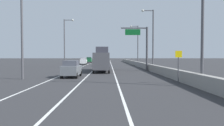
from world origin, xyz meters
name	(u,v)px	position (x,y,z in m)	size (l,w,h in m)	color
ground_plane	(106,64)	(0.00, 64.00, 0.00)	(320.00, 320.00, 0.00)	#2D2D30
lane_stripe_left	(86,65)	(-5.50, 55.00, 0.00)	(0.16, 130.00, 0.00)	silver
lane_stripe_center	(99,65)	(-2.00, 55.00, 0.00)	(0.16, 130.00, 0.00)	silver
lane_stripe_right	(111,65)	(1.50, 55.00, 0.00)	(0.16, 130.00, 0.00)	silver
jersey_barrier_right	(144,66)	(7.89, 40.00, 0.55)	(0.60, 120.00, 1.10)	gray
overhead_sign_gantry	(143,43)	(6.55, 32.92, 4.73)	(4.68, 0.36, 7.50)	#47474C
speed_advisory_sign	(178,64)	(6.99, 15.58, 1.76)	(0.60, 0.11, 3.00)	#4C4C51
lamp_post_right_near	(200,13)	(8.07, 13.75, 5.99)	(2.14, 0.44, 10.47)	#4C4C51
lamp_post_right_second	(152,36)	(8.06, 32.82, 5.99)	(2.14, 0.44, 10.47)	#4C4C51
lamp_post_right_third	(137,43)	(8.11, 51.89, 5.99)	(2.14, 0.44, 10.47)	#4C4C51
lamp_post_left_near	(24,24)	(-8.47, 19.75, 5.99)	(2.14, 0.44, 10.47)	#4C4C51
lamp_post_left_mid	(66,40)	(-8.61, 42.63, 5.99)	(2.14, 0.44, 10.47)	#4C4C51
car_white_0	(84,61)	(-6.66, 59.02, 1.01)	(1.97, 4.23, 2.04)	white
car_blue_1	(103,62)	(-0.78, 48.67, 1.02)	(1.96, 4.78, 2.05)	#1E389E
car_gray_2	(72,69)	(-3.73, 21.74, 0.99)	(1.94, 4.18, 1.99)	slate
car_green_3	(89,60)	(-6.62, 76.61, 1.03)	(2.05, 4.07, 2.08)	#196033
box_truck	(102,60)	(-0.42, 31.28, 1.87)	(2.53, 9.83, 4.09)	#4C4C51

